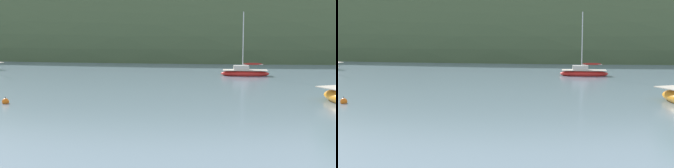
{
  "view_description": "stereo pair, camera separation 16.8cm",
  "coord_description": "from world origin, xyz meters",
  "views": [
    {
      "loc": [
        6.02,
        -9.89,
        4.8
      ],
      "look_at": [
        0.0,
        20.0,
        1.2
      ],
      "focal_mm": 50.91,
      "sensor_mm": 36.0,
      "label": 1
    },
    {
      "loc": [
        6.18,
        -9.86,
        4.8
      ],
      "look_at": [
        0.0,
        20.0,
        1.2
      ],
      "focal_mm": 50.91,
      "sensor_mm": 36.0,
      "label": 2
    }
  ],
  "objects": [
    {
      "name": "far_shoreline_hill",
      "position": [
        -24.75,
        70.25,
        0.11
      ],
      "size": [
        150.0,
        36.0,
        30.84
      ],
      "color": "#425638",
      "rests_on": "ground"
    },
    {
      "name": "sailboat_orange_cutter",
      "position": [
        4.17,
        38.52,
        0.32
      ],
      "size": [
        4.94,
        2.05,
        6.57
      ],
      "color": "red",
      "rests_on": "ground"
    },
    {
      "name": "mooring_buoy_outer",
      "position": [
        -10.07,
        17.47,
        0.12
      ],
      "size": [
        0.44,
        0.44,
        0.54
      ],
      "color": "orange",
      "rests_on": "ground"
    }
  ]
}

